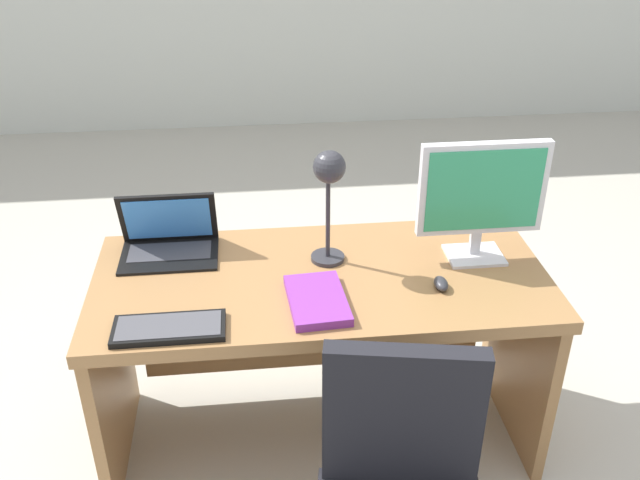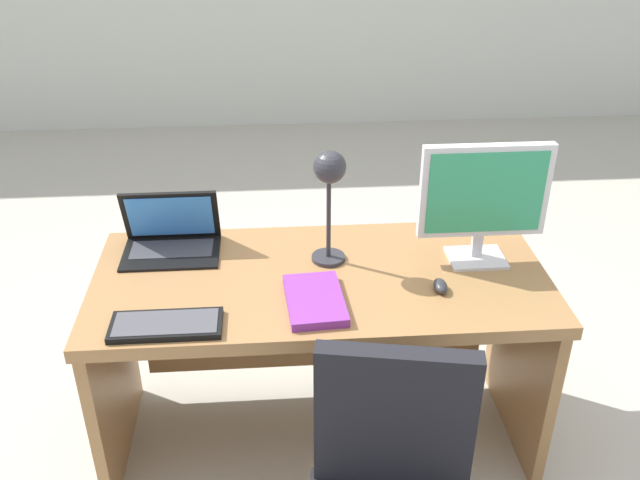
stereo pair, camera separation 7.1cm
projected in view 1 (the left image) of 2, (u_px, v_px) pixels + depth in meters
The scene contains 8 objects.
ground at pixel (293, 247), 4.07m from camera, with size 12.00×12.00×0.00m, color #B7B2A3.
desk at pixel (320, 316), 2.54m from camera, with size 1.57×0.72×0.75m.
monitor at pixel (482, 193), 2.39m from camera, with size 0.44×0.16×0.44m.
laptop at pixel (169, 234), 2.52m from camera, with size 0.35×0.24×0.22m.
keyboard at pixel (169, 328), 2.12m from camera, with size 0.34×0.15×0.02m.
mouse at pixel (441, 284), 2.33m from camera, with size 0.05×0.08×0.04m.
desk_lamp at pixel (329, 182), 2.32m from camera, with size 0.12×0.14×0.43m.
book at pixel (317, 300), 2.25m from camera, with size 0.20×0.30×0.03m.
Camera 1 is at (-0.22, -2.02, 2.04)m, focal length 39.21 mm.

